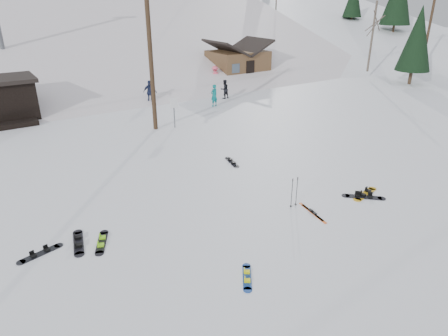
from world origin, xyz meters
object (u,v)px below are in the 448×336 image
cabin (238,64)px  hero_skis (313,212)px  hero_snowboard (247,277)px  utility_pole (150,49)px

cabin → hero_skis: 25.85m
cabin → hero_skis: bearing=-118.5°
cabin → hero_snowboard: size_ratio=4.78×
utility_pole → hero_skis: 13.52m
utility_pole → hero_skis: utility_pole is taller
utility_pole → hero_skis: (0.67, -12.68, -4.66)m
hero_skis → hero_snowboard: bearing=-148.5°
utility_pole → hero_snowboard: bearing=-104.0°
hero_snowboard → hero_skis: hero_snowboard is taller
utility_pole → cabin: size_ratio=1.67×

